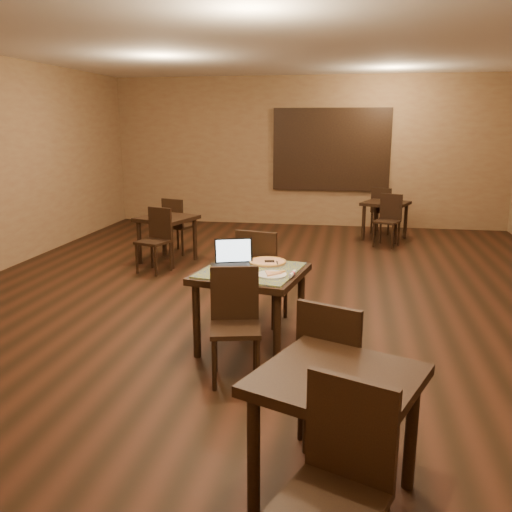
% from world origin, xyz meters
% --- Properties ---
extents(ground, '(10.00, 10.00, 0.00)m').
position_xyz_m(ground, '(0.00, 0.00, 0.00)').
color(ground, black).
rests_on(ground, ground).
extents(wall_back, '(8.00, 0.02, 3.00)m').
position_xyz_m(wall_back, '(0.00, 5.00, 1.50)').
color(wall_back, olive).
rests_on(wall_back, ground).
extents(ceiling, '(8.00, 10.00, 0.02)m').
position_xyz_m(ceiling, '(0.00, 0.00, 3.00)').
color(ceiling, silver).
rests_on(ceiling, wall_back).
extents(mural, '(2.34, 0.05, 1.64)m').
position_xyz_m(mural, '(0.50, 4.96, 1.55)').
color(mural, navy).
rests_on(mural, wall_back).
extents(tiled_table, '(1.07, 1.07, 0.76)m').
position_xyz_m(tiled_table, '(0.05, -1.48, 0.66)').
color(tiled_table, black).
rests_on(tiled_table, ground).
extents(chair_main_near, '(0.48, 0.48, 0.93)m').
position_xyz_m(chair_main_near, '(0.03, -2.10, 0.52)').
color(chair_main_near, black).
rests_on(chair_main_near, ground).
extents(chair_main_far, '(0.52, 0.52, 1.02)m').
position_xyz_m(chair_main_far, '(0.03, -0.87, 0.58)').
color(chair_main_far, black).
rests_on(chair_main_far, ground).
extents(laptop, '(0.42, 0.39, 0.25)m').
position_xyz_m(laptop, '(-0.15, -1.37, 0.83)').
color(laptop, black).
rests_on(laptop, tiled_table).
extents(plate, '(0.27, 0.27, 0.01)m').
position_xyz_m(plate, '(0.27, -1.66, 0.77)').
color(plate, white).
rests_on(plate, tiled_table).
extents(pizza_slice, '(0.27, 0.27, 0.02)m').
position_xyz_m(pizza_slice, '(0.27, -1.66, 0.79)').
color(pizza_slice, beige).
rests_on(pizza_slice, plate).
extents(pizza_pan, '(0.36, 0.36, 0.01)m').
position_xyz_m(pizza_pan, '(0.17, -1.24, 0.77)').
color(pizza_pan, silver).
rests_on(pizza_pan, tiled_table).
extents(pizza_whole, '(0.36, 0.36, 0.02)m').
position_xyz_m(pizza_whole, '(0.17, -1.24, 0.78)').
color(pizza_whole, beige).
rests_on(pizza_whole, pizza_pan).
extents(spatula, '(0.13, 0.24, 0.01)m').
position_xyz_m(spatula, '(0.19, -1.26, 0.79)').
color(spatula, silver).
rests_on(spatula, pizza_whole).
extents(napkin_roll, '(0.06, 0.16, 0.04)m').
position_xyz_m(napkin_roll, '(0.45, -1.62, 0.78)').
color(napkin_roll, white).
rests_on(napkin_roll, tiled_table).
extents(other_table_a, '(0.95, 0.95, 0.69)m').
position_xyz_m(other_table_a, '(1.56, 3.79, 0.57)').
color(other_table_a, black).
rests_on(other_table_a, ground).
extents(other_table_a_chair_near, '(0.50, 0.50, 0.89)m').
position_xyz_m(other_table_a_chair_near, '(1.59, 3.26, 0.50)').
color(other_table_a_chair_near, black).
rests_on(other_table_a_chair_near, ground).
extents(other_table_a_chair_far, '(0.50, 0.50, 0.89)m').
position_xyz_m(other_table_a_chair_far, '(1.53, 4.31, 0.50)').
color(other_table_a_chair_far, black).
rests_on(other_table_a_chair_far, ground).
extents(other_table_b, '(0.94, 0.94, 0.70)m').
position_xyz_m(other_table_b, '(-1.80, 1.51, 0.58)').
color(other_table_b, black).
rests_on(other_table_b, ground).
extents(other_table_b_chair_near, '(0.50, 0.50, 0.91)m').
position_xyz_m(other_table_b_chair_near, '(-1.77, 0.98, 0.51)').
color(other_table_b_chair_near, black).
rests_on(other_table_b_chair_near, ground).
extents(other_table_b_chair_far, '(0.50, 0.50, 0.91)m').
position_xyz_m(other_table_b_chair_far, '(-1.82, 2.04, 0.51)').
color(other_table_b_chair_far, black).
rests_on(other_table_b_chair_far, ground).
extents(other_table_c, '(1.06, 1.06, 0.76)m').
position_xyz_m(other_table_c, '(0.90, -3.52, 0.63)').
color(other_table_c, black).
rests_on(other_table_c, ground).
extents(other_table_c_chair_near, '(0.56, 0.56, 0.99)m').
position_xyz_m(other_table_c_chair_near, '(0.93, -4.10, 0.56)').
color(other_table_c_chair_near, black).
rests_on(other_table_c_chair_near, ground).
extents(other_table_c_chair_far, '(0.56, 0.56, 0.99)m').
position_xyz_m(other_table_c_chair_far, '(0.87, -2.93, 0.56)').
color(other_table_c_chair_far, black).
rests_on(other_table_c_chair_far, ground).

